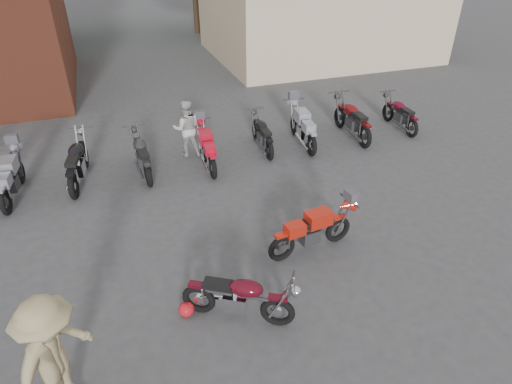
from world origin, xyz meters
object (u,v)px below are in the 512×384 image
object	(u,v)px
helmet	(186,309)
row_bike_6	(303,125)
row_bike_7	(352,117)
row_bike_3	(142,154)
row_bike_5	(262,132)
row_bike_1	(10,176)
row_bike_4	(207,146)
sportbike	(313,228)
row_bike_8	(400,112)
person_light	(187,128)
row_bike_2	(77,160)
person_tan	(56,359)
vintage_motorcycle	(239,295)

from	to	relation	value
helmet	row_bike_6	bearing A→B (deg)	49.70
row_bike_7	helmet	bearing A→B (deg)	133.36
row_bike_3	row_bike_5	distance (m)	3.42
row_bike_6	row_bike_1	bearing A→B (deg)	99.05
row_bike_4	sportbike	bearing A→B (deg)	-162.73
row_bike_4	row_bike_8	world-z (taller)	row_bike_4
person_light	row_bike_8	bearing A→B (deg)	-175.59
row_bike_4	row_bike_6	bearing A→B (deg)	-80.12
row_bike_7	row_bike_8	xyz separation A→B (m)	(1.76, 0.05, -0.08)
row_bike_5	row_bike_8	world-z (taller)	row_bike_8
row_bike_2	row_bike_5	distance (m)	4.97
row_bike_2	row_bike_5	world-z (taller)	row_bike_2
helmet	row_bike_7	world-z (taller)	row_bike_7
sportbike	row_bike_7	world-z (taller)	row_bike_7
row_bike_6	person_light	bearing A→B (deg)	88.45
row_bike_5	row_bike_6	bearing A→B (deg)	-89.33
row_bike_7	row_bike_8	bearing A→B (deg)	-86.07
helmet	row_bike_4	xyz separation A→B (m)	(1.61, 5.03, 0.44)
row_bike_2	row_bike_8	xyz separation A→B (m)	(9.59, 0.20, -0.07)
person_tan	row_bike_5	bearing A→B (deg)	-5.11
vintage_motorcycle	row_bike_3	xyz separation A→B (m)	(-0.88, 5.54, 0.04)
helmet	row_bike_3	world-z (taller)	row_bike_3
row_bike_7	row_bike_8	size ratio (longest dim) A/B	1.16
person_light	row_bike_6	xyz separation A→B (m)	(3.32, -0.44, -0.19)
vintage_motorcycle	sportbike	xyz separation A→B (m)	(1.88, 1.21, -0.00)
helmet	row_bike_4	size ratio (longest dim) A/B	0.14
row_bike_1	row_bike_8	world-z (taller)	row_bike_1
person_light	row_bike_7	world-z (taller)	person_light
row_bike_8	sportbike	bearing A→B (deg)	134.02
person_tan	row_bike_8	size ratio (longest dim) A/B	1.04
sportbike	row_bike_1	bearing A→B (deg)	136.89
helmet	sportbike	bearing A→B (deg)	17.46
helmet	row_bike_1	bearing A→B (deg)	121.78
row_bike_2	row_bike_8	distance (m)	9.59
row_bike_4	row_bike_1	bearing A→B (deg)	93.10
person_tan	row_bike_8	world-z (taller)	person_tan
vintage_motorcycle	helmet	bearing A→B (deg)	-172.86
helmet	row_bike_6	world-z (taller)	row_bike_6
row_bike_4	row_bike_8	distance (m)	6.37
row_bike_6	row_bike_8	size ratio (longest dim) A/B	1.11
row_bike_4	row_bike_6	distance (m)	3.00
row_bike_5	row_bike_7	xyz separation A→B (m)	(2.87, -0.07, 0.09)
person_light	row_bike_5	xyz separation A→B (m)	(2.08, -0.38, -0.26)
person_tan	vintage_motorcycle	bearing A→B (deg)	-42.16
sportbike	row_bike_7	size ratio (longest dim) A/B	0.84
row_bike_1	row_bike_3	distance (m)	3.04
row_bike_6	row_bike_2	bearing A→B (deg)	97.52
row_bike_1	row_bike_3	world-z (taller)	row_bike_1
person_tan	row_bike_5	size ratio (longest dim) A/B	1.05
row_bike_3	row_bike_5	bearing A→B (deg)	-88.38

